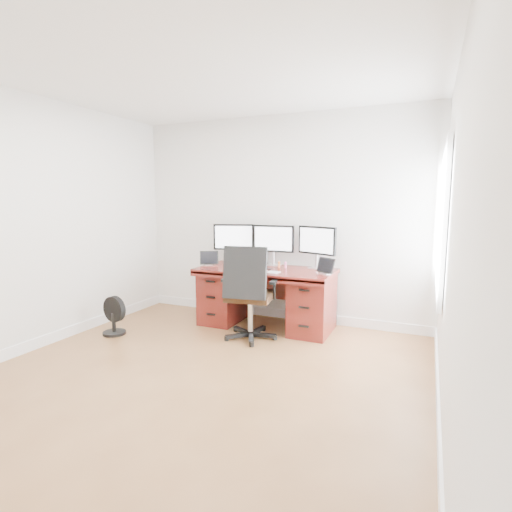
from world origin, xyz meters
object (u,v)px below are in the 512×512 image
at_px(desk, 266,295).
at_px(keyboard, 254,271).
at_px(office_chair, 249,309).
at_px(monitor_center, 273,240).
at_px(floor_fan, 113,316).

relative_size(desk, keyboard, 5.80).
distance_m(office_chair, monitor_center, 1.06).
distance_m(floor_fan, keyboard, 1.78).
relative_size(office_chair, floor_fan, 2.39).
relative_size(office_chair, keyboard, 3.77).
xyz_separation_m(desk, floor_fan, (-1.56, -1.03, -0.18)).
relative_size(floor_fan, monitor_center, 0.84).
height_order(monitor_center, keyboard, monitor_center).
bearing_deg(desk, office_chair, -89.21).
relative_size(desk, monitor_center, 3.09).
bearing_deg(office_chair, floor_fan, -171.83).
xyz_separation_m(monitor_center, keyboard, (-0.06, -0.48, -0.33)).
xyz_separation_m(office_chair, monitor_center, (-0.01, 0.78, 0.72)).
bearing_deg(keyboard, monitor_center, 86.61).
height_order(desk, keyboard, keyboard).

